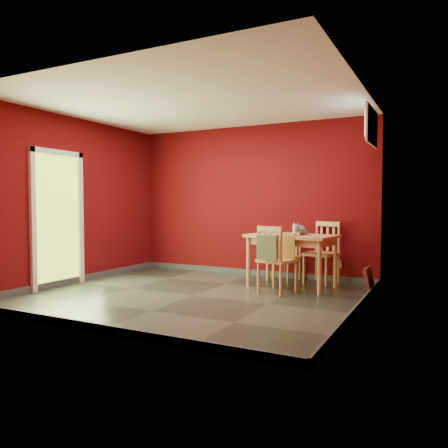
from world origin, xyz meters
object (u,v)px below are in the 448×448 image
at_px(dining_table, 292,241).
at_px(cat, 299,228).
at_px(chair_far_right, 323,252).
at_px(chair_far_left, 288,256).
at_px(picture_frame, 369,281).
at_px(chair_near, 275,259).
at_px(tote_bag, 267,247).

xyz_separation_m(dining_table, cat, (0.12, 0.01, 0.20)).
bearing_deg(chair_far_right, chair_far_left, 174.80).
bearing_deg(chair_far_right, dining_table, -121.16).
bearing_deg(chair_far_right, picture_frame, -32.36).
bearing_deg(dining_table, chair_far_right, 58.84).
bearing_deg(dining_table, chair_near, -97.49).
height_order(dining_table, tote_bag, tote_bag).
distance_m(dining_table, tote_bag, 0.76).
xyz_separation_m(chair_far_left, cat, (0.39, -0.62, 0.51)).
bearing_deg(picture_frame, cat, -177.28).
distance_m(chair_far_right, cat, 0.73).
relative_size(cat, picture_frame, 1.07).
height_order(chair_near, cat, cat).
xyz_separation_m(dining_table, tote_bag, (-0.11, -0.75, -0.03)).
bearing_deg(chair_near, chair_far_left, 100.07).
xyz_separation_m(chair_near, picture_frame, (1.22, 0.58, -0.31)).
height_order(chair_far_left, tote_bag, tote_bag).
bearing_deg(cat, picture_frame, -10.24).
xyz_separation_m(chair_near, tote_bag, (-0.04, -0.22, 0.19)).
bearing_deg(cat, chair_far_right, 55.14).
distance_m(dining_table, chair_near, 0.57).
height_order(cat, picture_frame, cat).
bearing_deg(dining_table, tote_bag, -98.14).
distance_m(chair_far_left, cat, 0.89).
distance_m(chair_far_left, picture_frame, 1.55).
relative_size(chair_far_left, chair_near, 0.82).
bearing_deg(chair_far_left, picture_frame, -21.74).
relative_size(chair_far_left, picture_frame, 2.12).
relative_size(chair_near, cat, 2.42).
height_order(dining_table, cat, cat).
relative_size(chair_near, picture_frame, 2.58).
relative_size(dining_table, cat, 3.46).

